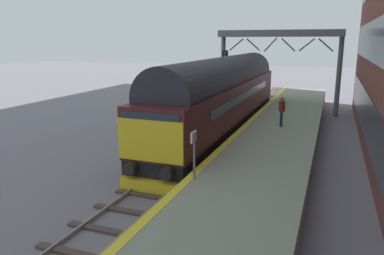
{
  "coord_description": "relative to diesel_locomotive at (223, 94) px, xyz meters",
  "views": [
    {
      "loc": [
        6.1,
        -16.15,
        5.62
      ],
      "look_at": [
        0.2,
        -0.48,
        1.71
      ],
      "focal_mm": 34.9,
      "sensor_mm": 36.0,
      "label": 1
    }
  ],
  "objects": [
    {
      "name": "ground_plane",
      "position": [
        -0.0,
        -5.3,
        -2.49
      ],
      "size": [
        140.0,
        140.0,
        0.0
      ],
      "primitive_type": "plane",
      "color": "slate",
      "rests_on": "ground"
    },
    {
      "name": "track_main",
      "position": [
        -0.0,
        -5.3,
        -2.43
      ],
      "size": [
        2.5,
        60.0,
        0.15
      ],
      "color": "gray",
      "rests_on": "ground"
    },
    {
      "name": "station_platform",
      "position": [
        3.6,
        -5.3,
        -1.99
      ],
      "size": [
        4.0,
        44.0,
        1.01
      ],
      "color": "gray",
      "rests_on": "ground"
    },
    {
      "name": "diesel_locomotive",
      "position": [
        0.0,
        0.0,
        0.0
      ],
      "size": [
        2.74,
        19.69,
        4.68
      ],
      "color": "black",
      "rests_on": "ground"
    },
    {
      "name": "signal_post_near",
      "position": [
        -1.96,
        7.41,
        0.62
      ],
      "size": [
        0.44,
        0.22,
        4.87
      ],
      "color": "gray",
      "rests_on": "ground"
    },
    {
      "name": "platform_number_sign",
      "position": [
        1.93,
        -10.19,
        -0.36
      ],
      "size": [
        0.1,
        0.44,
        1.66
      ],
      "color": "slate",
      "rests_on": "station_platform"
    },
    {
      "name": "waiting_passenger",
      "position": [
        3.62,
        -0.95,
        -0.5
      ],
      "size": [
        0.42,
        0.49,
        1.64
      ],
      "rotation": [
        0.0,
        0.0,
        1.84
      ],
      "color": "#252F35",
      "rests_on": "station_platform"
    },
    {
      "name": "overhead_footbridge",
      "position": [
        2.05,
        8.35,
        3.21
      ],
      "size": [
        9.3,
        2.0,
        6.4
      ],
      "color": "slate",
      "rests_on": "ground"
    }
  ]
}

